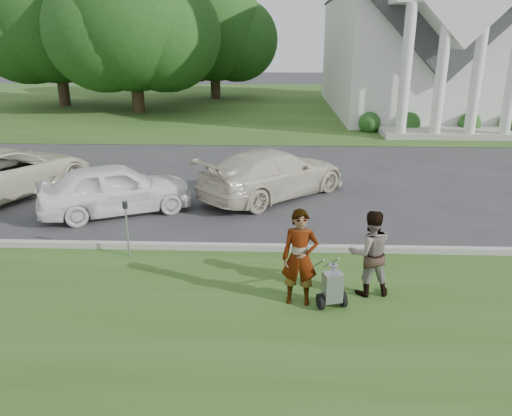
# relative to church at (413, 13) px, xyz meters

# --- Properties ---
(ground) EXTENTS (120.00, 120.00, 0.00)m
(ground) POSITION_rel_church_xyz_m (-9.00, -23.11, -5.94)
(ground) COLOR #333335
(ground) RESTS_ON ground
(grass_strip) EXTENTS (80.00, 7.00, 0.01)m
(grass_strip) POSITION_rel_church_xyz_m (-9.00, -26.11, -5.93)
(grass_strip) COLOR #294F1B
(grass_strip) RESTS_ON ground
(church_lawn) EXTENTS (80.00, 30.00, 0.01)m
(church_lawn) POSITION_rel_church_xyz_m (-9.00, 3.89, -5.93)
(church_lawn) COLOR #294F1B
(church_lawn) RESTS_ON ground
(curb) EXTENTS (80.00, 0.18, 0.15)m
(curb) POSITION_rel_church_xyz_m (-9.00, -22.56, -5.86)
(curb) COLOR #9E9E93
(curb) RESTS_ON ground
(church) EXTENTS (9.19, 19.00, 24.10)m
(church) POSITION_rel_church_xyz_m (0.00, 0.00, 0.00)
(church) COLOR white
(church) RESTS_ON ground
(tree_left) EXTENTS (10.63, 8.40, 9.71)m
(tree_left) POSITION_rel_church_xyz_m (-17.01, -1.13, -0.83)
(tree_left) COLOR #332316
(tree_left) RESTS_ON ground
(tree_far) EXTENTS (11.64, 9.20, 10.73)m
(tree_far) POSITION_rel_church_xyz_m (-23.01, 1.87, -0.25)
(tree_far) COLOR #332316
(tree_far) RESTS_ON ground
(tree_back) EXTENTS (9.61, 7.60, 8.89)m
(tree_back) POSITION_rel_church_xyz_m (-13.01, 6.87, -1.21)
(tree_back) COLOR #332316
(tree_back) RESTS_ON ground
(striping_cart) EXTENTS (0.65, 1.05, 0.91)m
(striping_cart) POSITION_rel_church_xyz_m (-7.24, -25.00, -5.55)
(striping_cart) COLOR black
(striping_cart) RESTS_ON ground
(person_left) EXTENTS (0.67, 0.47, 1.77)m
(person_left) POSITION_rel_church_xyz_m (-7.81, -24.87, -5.05)
(person_left) COLOR #999999
(person_left) RESTS_ON ground
(person_right) EXTENTS (0.88, 0.72, 1.64)m
(person_right) POSITION_rel_church_xyz_m (-6.51, -24.47, -5.12)
(person_right) COLOR #999999
(person_right) RESTS_ON ground
(parking_meter_near) EXTENTS (0.09, 0.08, 1.30)m
(parking_meter_near) POSITION_rel_church_xyz_m (-11.46, -22.97, -5.12)
(parking_meter_near) COLOR #96989F
(parking_meter_near) RESTS_ON ground
(car_a) EXTENTS (4.43, 5.71, 1.44)m
(car_a) POSITION_rel_church_xyz_m (-16.37, -18.58, -5.22)
(car_a) COLOR beige
(car_a) RESTS_ON ground
(car_b) EXTENTS (4.39, 3.20, 1.39)m
(car_b) POSITION_rel_church_xyz_m (-12.58, -20.14, -5.25)
(car_b) COLOR white
(car_b) RESTS_ON ground
(car_c) EXTENTS (4.93, 4.84, 1.43)m
(car_c) POSITION_rel_church_xyz_m (-8.31, -18.46, -5.23)
(car_c) COLOR beige
(car_c) RESTS_ON ground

